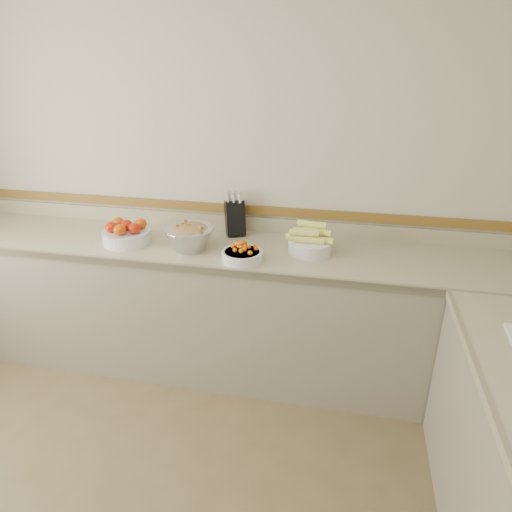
% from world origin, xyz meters
% --- Properties ---
extents(back_wall, '(4.00, 0.00, 4.00)m').
position_xyz_m(back_wall, '(0.00, 2.00, 1.30)').
color(back_wall, '#BDB69C').
rests_on(back_wall, ground_plane).
extents(counter_back, '(4.00, 0.65, 1.08)m').
position_xyz_m(counter_back, '(0.00, 1.68, 0.45)').
color(counter_back, tan).
rests_on(counter_back, ground_plane).
extents(knife_block, '(0.17, 0.19, 0.30)m').
position_xyz_m(knife_block, '(0.09, 1.90, 1.02)').
color(knife_block, black).
rests_on(knife_block, counter_back).
extents(tomato_bowl, '(0.30, 0.30, 0.15)m').
position_xyz_m(tomato_bowl, '(-0.55, 1.61, 0.96)').
color(tomato_bowl, silver).
rests_on(tomato_bowl, counter_back).
extents(cherry_tomato_bowl, '(0.24, 0.24, 0.13)m').
position_xyz_m(cherry_tomato_bowl, '(0.24, 1.49, 0.94)').
color(cherry_tomato_bowl, silver).
rests_on(cherry_tomato_bowl, counter_back).
extents(corn_bowl, '(0.29, 0.27, 0.19)m').
position_xyz_m(corn_bowl, '(0.61, 1.69, 0.97)').
color(corn_bowl, silver).
rests_on(corn_bowl, counter_back).
extents(rhubarb_bowl, '(0.30, 0.30, 0.17)m').
position_xyz_m(rhubarb_bowl, '(-0.12, 1.59, 0.99)').
color(rhubarb_bowl, '#B2B2BA').
rests_on(rhubarb_bowl, counter_back).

